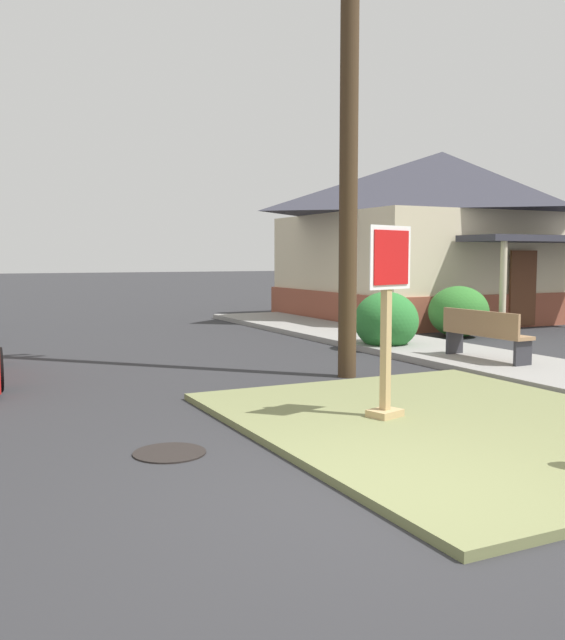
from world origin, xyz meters
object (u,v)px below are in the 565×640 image
(street_bench, at_px, (484,332))
(utility_pole, at_px, (350,11))
(stop_sign, at_px, (387,326))
(manhole_cover, at_px, (170,453))

(street_bench, distance_m, utility_pole, 5.64)
(stop_sign, bearing_deg, utility_pole, 66.88)
(street_bench, bearing_deg, manhole_cover, -156.51)
(street_bench, xyz_separation_m, utility_pole, (-2.66, 0.13, 4.96))
(stop_sign, xyz_separation_m, street_bench, (3.87, 2.71, -0.52))
(street_bench, bearing_deg, stop_sign, -145.06)
(stop_sign, distance_m, manhole_cover, 2.78)
(utility_pole, bearing_deg, street_bench, -2.79)
(manhole_cover, relative_size, street_bench, 0.39)
(manhole_cover, distance_m, street_bench, 7.03)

